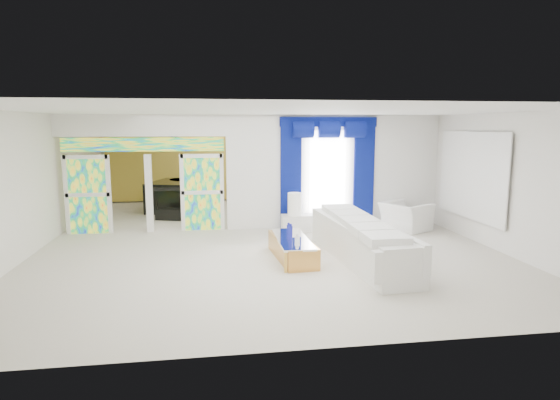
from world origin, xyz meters
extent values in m
plane|color=#B7AF9E|center=(0.00, 0.00, 0.00)|extent=(12.00, 12.00, 0.00)
cube|color=white|center=(2.15, 1.00, 1.50)|extent=(5.70, 0.18, 3.00)
cube|color=white|center=(-2.85, 1.00, 2.73)|extent=(4.30, 0.18, 0.55)
cube|color=#994C3F|center=(-4.28, 1.00, 1.00)|extent=(0.95, 0.04, 2.00)
cube|color=#994C3F|center=(-1.42, 1.00, 1.00)|extent=(0.95, 0.04, 2.00)
cube|color=#994C3F|center=(-2.85, 1.00, 2.25)|extent=(4.00, 0.05, 0.35)
cube|color=white|center=(1.90, 0.90, 1.45)|extent=(1.00, 0.02, 2.30)
cube|color=#04064B|center=(0.90, 0.87, 1.40)|extent=(0.55, 0.10, 2.80)
cube|color=#04064B|center=(2.90, 0.87, 1.40)|extent=(0.55, 0.10, 2.80)
cube|color=#04064B|center=(1.90, 0.87, 2.82)|extent=(2.60, 0.12, 0.25)
cube|color=white|center=(4.94, -1.00, 1.55)|extent=(0.04, 2.70, 1.90)
cube|color=gold|center=(0.00, 5.90, 1.50)|extent=(9.70, 0.12, 2.90)
cube|color=white|center=(1.78, -2.35, 0.38)|extent=(1.14, 3.99, 0.75)
cube|color=gold|center=(0.43, -2.05, 0.21)|extent=(0.77, 1.92, 0.42)
cube|color=silver|center=(1.24, 0.50, 0.21)|extent=(1.28, 0.41, 0.43)
cylinder|color=white|center=(0.94, 0.50, 0.72)|extent=(0.36, 0.36, 0.58)
imported|color=white|center=(3.85, 0.20, 0.36)|extent=(1.38, 1.44, 0.73)
cube|color=black|center=(-2.32, 4.10, 0.47)|extent=(1.92, 2.21, 0.95)
cube|color=black|center=(-2.32, 2.50, 0.16)|extent=(1.03, 0.64, 0.32)
cube|color=tan|center=(-4.74, 2.38, 0.37)|extent=(0.57, 0.54, 0.74)
sphere|color=gold|center=(-2.30, 3.40, 2.65)|extent=(0.60, 0.60, 0.60)
cylinder|color=white|center=(0.48, -2.32, 0.48)|extent=(0.10, 0.10, 0.12)
cylinder|color=navy|center=(0.41, -1.97, 0.54)|extent=(0.08, 0.08, 0.25)
cylinder|color=navy|center=(0.44, -1.52, 0.51)|extent=(0.08, 0.08, 0.18)
camera|label=1|loc=(-1.20, -11.26, 2.71)|focal=30.04mm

